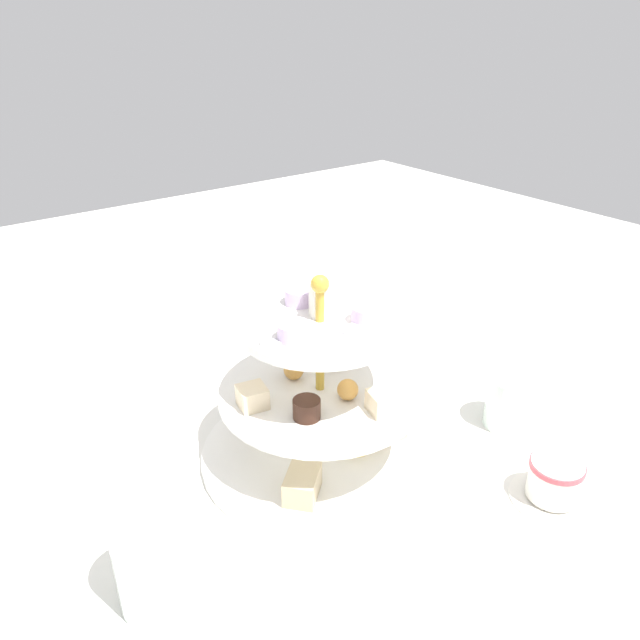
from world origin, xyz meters
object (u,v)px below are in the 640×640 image
at_px(butter_knife_left, 126,394).
at_px(water_glass_short_left, 511,401).
at_px(tiered_serving_stand, 320,404).
at_px(water_glass_tall_right, 152,554).
at_px(water_glass_mid_back, 367,337).
at_px(teacup_with_saucer, 554,482).

bearing_deg(butter_knife_left, water_glass_short_left, 99.93).
relative_size(tiered_serving_stand, water_glass_short_left, 4.00).
distance_m(water_glass_tall_right, water_glass_mid_back, 0.48).
height_order(water_glass_tall_right, teacup_with_saucer, water_glass_tall_right).
bearing_deg(water_glass_tall_right, tiered_serving_stand, 17.39).
bearing_deg(teacup_with_saucer, butter_knife_left, 121.48).
bearing_deg(water_glass_short_left, tiered_serving_stand, 157.30).
relative_size(water_glass_tall_right, teacup_with_saucer, 1.31).
bearing_deg(water_glass_short_left, water_glass_mid_back, 101.49).
height_order(tiered_serving_stand, water_glass_mid_back, tiered_serving_stand).
height_order(water_glass_tall_right, butter_knife_left, water_glass_tall_right).
xyz_separation_m(teacup_with_saucer, butter_knife_left, (-0.30, 0.49, -0.02)).
height_order(water_glass_tall_right, water_glass_mid_back, water_glass_tall_right).
xyz_separation_m(water_glass_tall_right, water_glass_mid_back, (0.43, 0.21, -0.01)).
height_order(water_glass_short_left, teacup_with_saucer, water_glass_short_left).
xyz_separation_m(water_glass_short_left, butter_knife_left, (-0.37, 0.37, -0.03)).
bearing_deg(water_glass_mid_back, tiered_serving_stand, -145.26).
bearing_deg(tiered_serving_stand, water_glass_mid_back, 34.74).
relative_size(teacup_with_saucer, water_glass_mid_back, 0.96).
relative_size(water_glass_tall_right, water_glass_mid_back, 1.26).
bearing_deg(water_glass_mid_back, water_glass_tall_right, -154.41).
distance_m(tiered_serving_stand, water_glass_mid_back, 0.23).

